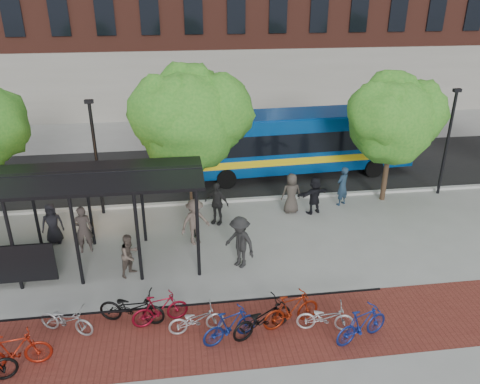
{
  "coord_description": "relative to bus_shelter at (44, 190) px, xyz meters",
  "views": [
    {
      "loc": [
        -3.45,
        -15.82,
        9.47
      ],
      "look_at": [
        -1.09,
        1.51,
        1.6
      ],
      "focal_mm": 35.0,
      "sensor_mm": 36.0,
      "label": 1
    }
  ],
  "objects": [
    {
      "name": "ground",
      "position": [
        8.13,
        0.48,
        -3.0
      ],
      "size": [
        160.0,
        160.0,
        0.0
      ],
      "primitive_type": "plane",
      "color": "#9E9E99",
      "rests_on": "ground"
    },
    {
      "name": "asphalt_street",
      "position": [
        8.13,
        8.48,
        -2.99
      ],
      "size": [
        160.0,
        8.0,
        0.01
      ],
      "primitive_type": "cube",
      "color": "black",
      "rests_on": "ground"
    },
    {
      "name": "curb",
      "position": [
        8.13,
        4.48,
        -2.94
      ],
      "size": [
        160.0,
        0.25,
        0.12
      ],
      "primitive_type": "cube",
      "color": "#B7B7B2",
      "rests_on": "ground"
    },
    {
      "name": "brick_strip",
      "position": [
        6.13,
        -4.52,
        -3.0
      ],
      "size": [
        24.0,
        3.0,
        0.01
      ],
      "primitive_type": "cube",
      "color": "maroon",
      "rests_on": "ground"
    },
    {
      "name": "bike_rack_rail",
      "position": [
        4.83,
        -3.62,
        -3.0
      ],
      "size": [
        12.0,
        0.05,
        0.95
      ],
      "primitive_type": "cube",
      "color": "black",
      "rests_on": "ground"
    },
    {
      "name": "bus_shelter",
      "position": [
        0.0,
        0.0,
        0.0
      ],
      "size": [
        10.6,
        3.07,
        3.6
      ],
      "color": "black",
      "rests_on": "ground"
    },
    {
      "name": "tree_b",
      "position": [
        5.23,
        3.83,
        1.46
      ],
      "size": [
        5.15,
        4.2,
        6.47
      ],
      "color": "#382619",
      "rests_on": "ground"
    },
    {
      "name": "tree_c",
      "position": [
        14.22,
        3.83,
        1.06
      ],
      "size": [
        4.66,
        3.8,
        5.92
      ],
      "color": "#382619",
      "rests_on": "ground"
    },
    {
      "name": "lamp_post_left",
      "position": [
        1.13,
        4.08,
        -0.25
      ],
      "size": [
        0.35,
        0.2,
        5.12
      ],
      "color": "black",
      "rests_on": "ground"
    },
    {
      "name": "lamp_post_right",
      "position": [
        17.13,
        4.08,
        -0.25
      ],
      "size": [
        0.35,
        0.2,
        5.12
      ],
      "color": "black",
      "rests_on": "ground"
    },
    {
      "name": "bus",
      "position": [
        10.78,
        7.64,
        -1.09
      ],
      "size": [
        12.44,
        3.43,
        3.33
      ],
      "rotation": [
        0.0,
        0.0,
        0.05
      ],
      "color": "navy",
      "rests_on": "ground"
    },
    {
      "name": "bike_1",
      "position": [
        0.04,
        -5.09,
        -2.43
      ],
      "size": [
        1.96,
        0.85,
        1.14
      ],
      "primitive_type": "imported",
      "rotation": [
        0.0,
        0.0,
        1.74
      ],
      "color": "maroon",
      "rests_on": "ground"
    },
    {
      "name": "bike_2",
      "position": [
        1.12,
        -3.83,
        -2.54
      ],
      "size": [
        1.83,
        1.22,
        0.91
      ],
      "primitive_type": "imported",
      "rotation": [
        0.0,
        0.0,
        1.18
      ],
      "color": "#969698",
      "rests_on": "ground"
    },
    {
      "name": "bike_4",
      "position": [
        2.99,
        -3.61,
        -2.46
      ],
      "size": [
        2.15,
        1.22,
        1.07
      ],
      "primitive_type": "imported",
      "rotation": [
        0.0,
        0.0,
        1.31
      ],
      "color": "black",
      "rests_on": "ground"
    },
    {
      "name": "bike_5",
      "position": [
        3.83,
        -3.79,
        -2.48
      ],
      "size": [
        1.79,
        0.89,
        1.04
      ],
      "primitive_type": "imported",
      "rotation": [
        0.0,
        0.0,
        1.82
      ],
      "color": "maroon",
      "rests_on": "ground"
    },
    {
      "name": "bike_6",
      "position": [
        4.9,
        -4.31,
        -2.56
      ],
      "size": [
        1.72,
        0.74,
        0.87
      ],
      "primitive_type": "imported",
      "rotation": [
        0.0,
        0.0,
        1.67
      ],
      "color": "#AFAEB1",
      "rests_on": "ground"
    },
    {
      "name": "bike_7",
      "position": [
        5.84,
        -4.81,
        -2.47
      ],
      "size": [
        1.81,
        1.1,
        1.05
      ],
      "primitive_type": "imported",
      "rotation": [
        0.0,
        0.0,
        1.94
      ],
      "color": "navy",
      "rests_on": "ground"
    },
    {
      "name": "bike_8",
      "position": [
        6.8,
        -4.62,
        -2.47
      ],
      "size": [
        2.11,
        1.44,
        1.05
      ],
      "primitive_type": "imported",
      "rotation": [
        0.0,
        0.0,
        1.98
      ],
      "color": "black",
      "rests_on": "ground"
    },
    {
      "name": "bike_9",
      "position": [
        7.72,
        -4.4,
        -2.44
      ],
      "size": [
        1.93,
        1.01,
        1.12
      ],
      "primitive_type": "imported",
      "rotation": [
        0.0,
        0.0,
        1.85
      ],
      "color": "maroon",
      "rests_on": "ground"
    },
    {
      "name": "bike_10",
      "position": [
        8.66,
        -4.73,
        -2.55
      ],
      "size": [
        1.77,
        0.91,
        0.89
      ],
      "primitive_type": "imported",
      "rotation": [
        0.0,
        0.0,
        1.38
      ],
      "color": "#BCBDBF",
      "rests_on": "ground"
    },
    {
      "name": "bike_11",
      "position": [
        9.57,
        -5.29,
        -2.45
      ],
      "size": [
        1.89,
        1.13,
        1.1
      ],
      "primitive_type": "imported",
      "rotation": [
        0.0,
        0.0,
        1.93
      ],
      "color": "navy",
      "rests_on": "ground"
    },
    {
      "name": "pedestrian_0",
      "position": [
        -0.42,
        1.67,
        -2.16
      ],
      "size": [
        0.89,
        0.64,
        1.68
      ],
      "primitive_type": "imported",
      "rotation": [
        0.0,
        0.0,
        0.13
      ],
      "color": "black",
      "rests_on": "ground"
    },
    {
      "name": "pedestrian_1",
      "position": [
        0.91,
        0.79,
        -2.04
      ],
      "size": [
        0.78,
        0.59,
        1.91
      ],
      "primitive_type": "imported",
      "rotation": [
        0.0,
        0.0,
        3.35
      ],
      "color": "#453B37",
      "rests_on": "ground"
    },
    {
      "name": "pedestrian_3",
      "position": [
        5.12,
        0.84,
        -2.05
      ],
      "size": [
        1.42,
        1.18,
        1.91
      ],
      "primitive_type": "imported",
      "rotation": [
        0.0,
        0.0,
        0.46
      ],
      "color": "brown",
      "rests_on": "ground"
    },
    {
      "name": "pedestrian_4",
      "position": [
        6.1,
        2.44,
        -2.06
      ],
      "size": [
        1.18,
        0.97,
        1.88
      ],
      "primitive_type": "imported",
      "rotation": [
        0.0,
        0.0,
        5.72
      ],
      "color": "#252525",
      "rests_on": "ground"
    },
    {
      "name": "pedestrian_5",
      "position": [
        10.48,
        2.83,
        -2.15
      ],
      "size": [
        1.66,
        0.98,
        1.7
      ],
      "primitive_type": "imported",
      "rotation": [
        0.0,
        0.0,
        3.47
      ],
      "color": "black",
      "rests_on": "ground"
    },
    {
      "name": "pedestrian_6",
      "position": [
        9.48,
        3.04,
        -2.08
      ],
      "size": [
        0.95,
        0.66,
        1.83
      ],
      "primitive_type": "imported",
      "rotation": [
        0.0,
        0.0,
        3.23
      ],
      "color": "#3D3731",
      "rests_on": "ground"
    },
    {
      "name": "pedestrian_7",
      "position": [
        11.98,
        3.49,
        -2.07
      ],
      "size": [
        0.81,
        0.74,
        1.86
      ],
      "primitive_type": "imported",
      "rotation": [
        0.0,
        0.0,
        3.72
      ],
      "color": "#1D3145",
      "rests_on": "ground"
    },
    {
      "name": "pedestrian_8",
      "position": [
        2.76,
        -1.02,
        -2.21
      ],
      "size": [
        0.96,
        0.97,
        1.58
      ],
      "primitive_type": "imported",
      "rotation": [
        0.0,
        0.0,
        0.85
      ],
      "color": "brown",
      "rests_on": "ground"
    },
    {
      "name": "pedestrian_9",
      "position": [
        6.63,
        -0.99,
        -2.01
      ],
      "size": [
        1.4,
        1.44,
        1.98
      ],
      "primitive_type": "imported",
      "rotation": [
        0.0,
        0.0,
        5.44
      ],
      "color": "black",
      "rests_on": "ground"
    }
  ]
}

